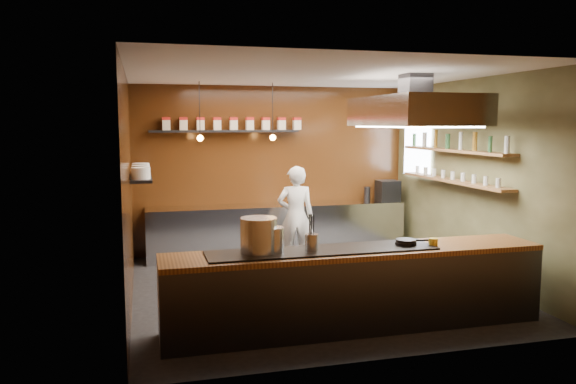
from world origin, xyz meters
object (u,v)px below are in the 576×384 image
object	(u,v)px
extractor_hood	(415,111)
espresso_machine	(388,191)
stockpot_small	(270,240)
chef	(296,216)
stockpot_large	(259,235)

from	to	relation	value
extractor_hood	espresso_machine	world-z (taller)	extractor_hood
extractor_hood	stockpot_small	xyz separation A→B (m)	(-2.29, -1.18, -1.43)
extractor_hood	espresso_machine	size ratio (longest dim) A/B	5.24
stockpot_small	chef	xyz separation A→B (m)	(1.08, 2.89, -0.25)
stockpot_small	espresso_machine	xyz separation A→B (m)	(3.09, 3.72, 0.01)
extractor_hood	espresso_machine	bearing A→B (deg)	72.49
extractor_hood	chef	xyz separation A→B (m)	(-1.21, 1.71, -1.68)
stockpot_small	espresso_machine	distance (m)	4.84
espresso_machine	chef	distance (m)	2.19
stockpot_large	espresso_machine	size ratio (longest dim) A/B	1.04
stockpot_small	espresso_machine	world-z (taller)	espresso_machine
stockpot_small	chef	distance (m)	3.10
stockpot_large	stockpot_small	size ratio (longest dim) A/B	1.35
stockpot_large	chef	bearing A→B (deg)	67.23
stockpot_large	espresso_machine	bearing A→B (deg)	49.11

